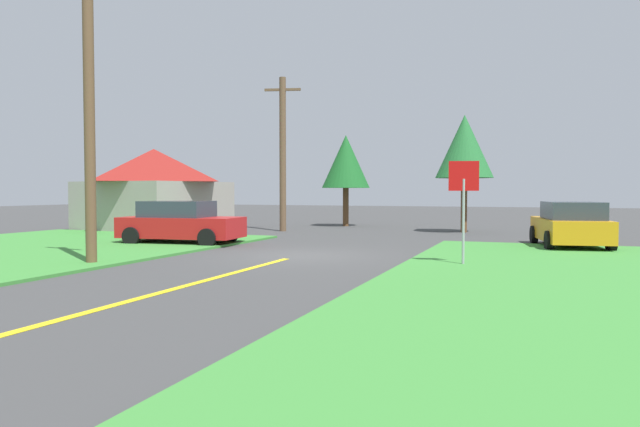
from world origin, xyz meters
name	(u,v)px	position (x,y,z in m)	size (l,w,h in m)	color
ground_plane	(299,255)	(0.00, 0.00, 0.00)	(120.00, 120.00, 0.00)	#3E3E3E
lane_stripe_center	(128,301)	(0.00, -8.00, 0.01)	(0.20, 14.00, 0.01)	yellow
stop_sign	(464,192)	(5.06, -0.98, 1.96)	(0.76, 0.22, 2.77)	#9EA0A8
car_on_crossroad	(570,225)	(7.97, 5.53, 0.81)	(2.70, 4.45, 1.62)	orange
parked_car_near_building	(180,223)	(-5.64, 1.95, 0.81)	(4.62, 2.50, 1.62)	red
utility_pole_near	(89,104)	(-4.34, -4.13, 4.31)	(1.79, 0.43, 8.35)	brown
utility_pole_mid	(283,153)	(-4.96, 9.77, 3.90)	(1.77, 0.57, 7.61)	brown
oak_tree_left	(346,162)	(-3.34, 14.87, 3.65)	(2.72, 2.72, 5.18)	brown
pine_tree_center	(464,147)	(3.57, 12.04, 4.11)	(2.75, 2.75, 5.65)	brown
barn	(154,189)	(-11.70, 8.52, 2.09)	(6.78, 6.50, 4.17)	gray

